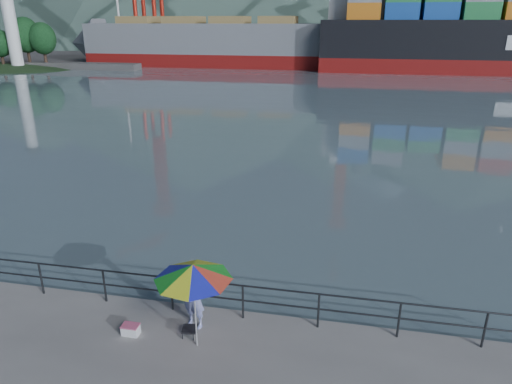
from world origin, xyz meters
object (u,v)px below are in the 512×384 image
beach_umbrella (193,272)px  cooler_bag (131,330)px  fisherman (194,297)px  bulk_carrier (259,42)px

beach_umbrella → cooler_bag: bearing=177.3°
cooler_bag → beach_umbrella: bearing=-2.3°
fisherman → beach_umbrella: size_ratio=0.77×
cooler_bag → bulk_carrier: bulk_carrier is taller
fisherman → bulk_carrier: bulk_carrier is taller
fisherman → cooler_bag: 1.81m
beach_umbrella → cooler_bag: (-1.79, 0.08, -1.95)m
beach_umbrella → bulk_carrier: 74.87m
beach_umbrella → cooler_bag: 2.65m
cooler_bag → fisherman: bearing=23.9°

